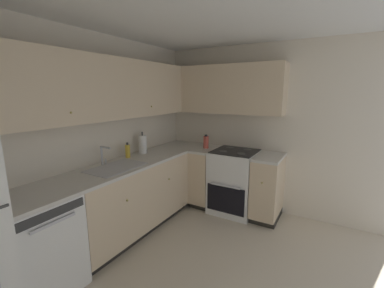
{
  "coord_description": "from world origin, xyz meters",
  "views": [
    {
      "loc": [
        -1.74,
        -0.87,
        1.75
      ],
      "look_at": [
        0.99,
        0.72,
        1.09
      ],
      "focal_mm": 23.53,
      "sensor_mm": 36.0,
      "label": 1
    }
  ],
  "objects_px": {
    "dishwasher": "(36,247)",
    "paper_towel_roll": "(143,144)",
    "oven_range": "(234,181)",
    "oil_bottle": "(206,142)",
    "soap_bottle": "(128,151)"
  },
  "relations": [
    {
      "from": "dishwasher",
      "to": "paper_towel_roll",
      "type": "xyz_separation_m",
      "value": [
        1.6,
        0.16,
        0.6
      ]
    },
    {
      "from": "oven_range",
      "to": "oil_bottle",
      "type": "xyz_separation_m",
      "value": [
        -0.02,
        0.47,
        0.54
      ]
    },
    {
      "from": "oil_bottle",
      "to": "oven_range",
      "type": "bearing_deg",
      "value": -87.66
    },
    {
      "from": "oven_range",
      "to": "paper_towel_roll",
      "type": "bearing_deg",
      "value": 125.32
    },
    {
      "from": "oven_range",
      "to": "oil_bottle",
      "type": "relative_size",
      "value": 5.12
    },
    {
      "from": "dishwasher",
      "to": "oil_bottle",
      "type": "distance_m",
      "value": 2.44
    },
    {
      "from": "paper_towel_roll",
      "to": "dishwasher",
      "type": "bearing_deg",
      "value": -174.25
    },
    {
      "from": "dishwasher",
      "to": "paper_towel_roll",
      "type": "distance_m",
      "value": 1.71
    },
    {
      "from": "dishwasher",
      "to": "soap_bottle",
      "type": "height_order",
      "value": "soap_bottle"
    },
    {
      "from": "dishwasher",
      "to": "soap_bottle",
      "type": "relative_size",
      "value": 4.4
    },
    {
      "from": "dishwasher",
      "to": "paper_towel_roll",
      "type": "height_order",
      "value": "paper_towel_roll"
    },
    {
      "from": "soap_bottle",
      "to": "paper_towel_roll",
      "type": "xyz_separation_m",
      "value": [
        0.27,
        -0.02,
        0.04
      ]
    },
    {
      "from": "oven_range",
      "to": "oil_bottle",
      "type": "bearing_deg",
      "value": 92.34
    },
    {
      "from": "oven_range",
      "to": "soap_bottle",
      "type": "relative_size",
      "value": 5.33
    },
    {
      "from": "soap_bottle",
      "to": "oil_bottle",
      "type": "distance_m",
      "value": 1.19
    }
  ]
}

